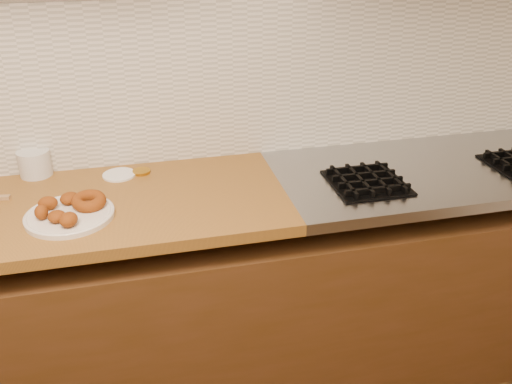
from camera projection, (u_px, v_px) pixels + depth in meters
wall_back at (121, 44)px, 1.90m from camera, size 4.00×0.02×2.70m
base_cabinet at (151, 317)px, 2.07m from camera, size 3.60×0.60×0.77m
stovetop at (442, 170)px, 2.08m from camera, size 1.30×0.62×0.04m
backsplash at (126, 87)px, 1.96m from camera, size 3.60×0.02×0.60m
burner_grates at (449, 172)px, 1.99m from camera, size 0.91×0.26×0.03m
donut_plate at (70, 215)px, 1.71m from camera, size 0.28×0.28×0.02m
ring_donut at (89, 201)px, 1.74m from camera, size 0.14×0.14×0.05m
fried_dough_chunks at (58, 210)px, 1.68m from camera, size 0.14×0.23×0.05m
plastic_tub at (35, 163)px, 1.97m from camera, size 0.14×0.14×0.10m
tub_lid at (119, 175)px, 1.99m from camera, size 0.14×0.14×0.01m
brass_jar_lid at (141, 172)px, 2.01m from camera, size 0.08×0.08×0.01m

